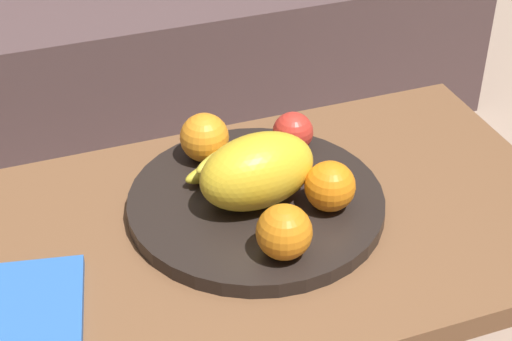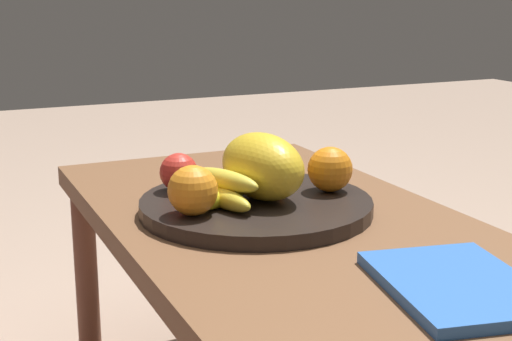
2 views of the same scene
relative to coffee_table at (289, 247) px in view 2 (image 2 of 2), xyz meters
name	(u,v)px [view 2 (image 2 of 2)]	position (x,y,z in m)	size (l,w,h in m)	color
coffee_table	(289,247)	(0.00, 0.00, 0.00)	(1.09, 0.57, 0.42)	brown
fruit_bowl	(256,206)	(0.06, 0.04, 0.06)	(0.40, 0.40, 0.03)	black
melon_large_front	(262,166)	(0.06, 0.02, 0.13)	(0.19, 0.11, 0.11)	yellow
orange_front	(330,169)	(0.05, -0.10, 0.11)	(0.08, 0.08, 0.08)	orange
orange_left	(265,162)	(0.15, -0.03, 0.11)	(0.08, 0.08, 0.08)	orange
orange_right	(193,190)	(0.02, 0.16, 0.11)	(0.08, 0.08, 0.08)	orange
apple_front	(179,172)	(0.16, 0.14, 0.11)	(0.07, 0.07, 0.07)	red
banana_bunch	(223,191)	(0.04, 0.10, 0.10)	(0.16, 0.14, 0.06)	gold
magazine	(458,285)	(-0.36, -0.06, 0.06)	(0.25, 0.18, 0.02)	blue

